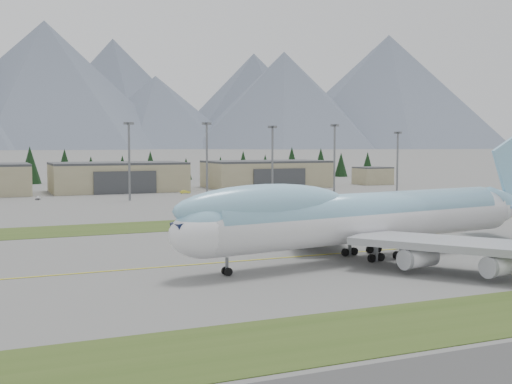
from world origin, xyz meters
name	(u,v)px	position (x,y,z in m)	size (l,w,h in m)	color
ground	(385,250)	(0.00, 0.00, 0.00)	(7000.00, 7000.00, 0.00)	#61615F
grass_strip_far	(272,220)	(0.00, 45.00, 0.00)	(400.00, 18.00, 0.08)	#364B1B
taxiway_line_main	(385,250)	(0.00, 0.00, 0.00)	(400.00, 0.40, 0.02)	#D0CA18
boeing_747_freighter	(367,216)	(-7.01, -5.19, 6.52)	(75.36, 64.04, 19.76)	white
hangar_center	(118,177)	(-15.00, 149.90, 5.39)	(48.00, 26.60, 10.80)	gray
hangar_right	(266,174)	(45.00, 149.90, 5.39)	(48.00, 26.60, 10.80)	gray
control_shed	(373,176)	(95.00, 148.00, 3.80)	(14.00, 12.00, 7.60)	gray
floodlight_masts	(221,148)	(11.89, 112.25, 16.34)	(174.24, 7.71, 24.69)	slate
service_vehicle_a	(38,200)	(-45.30, 124.01, 0.00)	(1.51, 3.74, 1.28)	silver
service_vehicle_b	(185,193)	(4.78, 130.11, 0.00)	(1.30, 3.70, 1.22)	yellow
service_vehicle_c	(302,191)	(48.31, 124.15, 0.00)	(1.71, 4.21, 1.22)	#B4B3B9
conifer_belt	(139,166)	(6.89, 211.89, 7.01)	(271.20, 13.20, 16.62)	black
mountain_ridge_rear	(34,88)	(155.05, 2900.00, 260.80)	(4551.24, 1057.91, 528.96)	#434D5A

